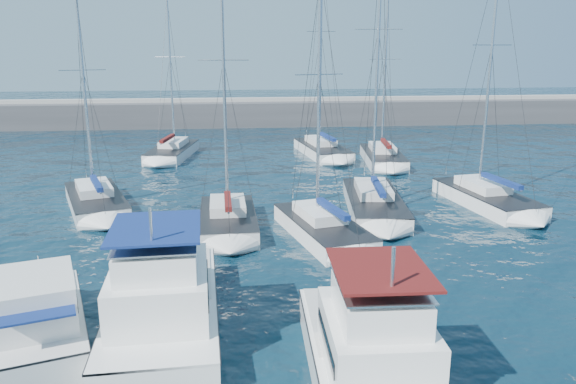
{
  "coord_description": "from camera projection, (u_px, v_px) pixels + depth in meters",
  "views": [
    {
      "loc": [
        -4.68,
        -20.0,
        9.99
      ],
      "look_at": [
        -2.08,
        6.4,
        3.0
      ],
      "focal_mm": 35.0,
      "sensor_mm": 36.0,
      "label": 1
    }
  ],
  "objects": [
    {
      "name": "ground",
      "position": [
        356.0,
        305.0,
        22.24
      ],
      "size": [
        220.0,
        220.0,
        0.0
      ],
      "primitive_type": "plane",
      "color": "black",
      "rests_on": "ground"
    },
    {
      "name": "breakwater",
      "position": [
        269.0,
        116.0,
        72.01
      ],
      "size": [
        160.0,
        6.0,
        4.45
      ],
      "color": "#424244",
      "rests_on": "ground"
    },
    {
      "name": "motor_yacht_port_outer",
      "position": [
        41.0,
        322.0,
        18.89
      ],
      "size": [
        4.68,
        7.25,
        3.2
      ],
      "rotation": [
        0.0,
        0.0,
        0.31
      ],
      "color": "silver",
      "rests_on": "ground"
    },
    {
      "name": "motor_yacht_port_inner",
      "position": [
        163.0,
        304.0,
        19.79
      ],
      "size": [
        4.31,
        9.62,
        4.69
      ],
      "rotation": [
        0.0,
        0.0,
        0.05
      ],
      "color": "white",
      "rests_on": "ground"
    },
    {
      "name": "motor_yacht_stbd_inner",
      "position": [
        370.0,
        357.0,
        16.41
      ],
      "size": [
        3.56,
        8.6,
        4.69
      ],
      "rotation": [
        0.0,
        0.0,
        -0.03
      ],
      "color": "white",
      "rests_on": "ground"
    },
    {
      "name": "sailboat_mid_a",
      "position": [
        96.0,
        201.0,
        35.1
      ],
      "size": [
        5.62,
        8.78,
        13.57
      ],
      "rotation": [
        0.0,
        0.0,
        0.34
      ],
      "color": "white",
      "rests_on": "ground"
    },
    {
      "name": "sailboat_mid_b",
      "position": [
        228.0,
        220.0,
        31.27
      ],
      "size": [
        3.25,
        7.34,
        14.71
      ],
      "rotation": [
        0.0,
        0.0,
        0.03
      ],
      "color": "silver",
      "rests_on": "ground"
    },
    {
      "name": "sailboat_mid_c",
      "position": [
        322.0,
        228.0,
        29.89
      ],
      "size": [
        4.72,
        8.33,
        13.59
      ],
      "rotation": [
        0.0,
        0.0,
        0.24
      ],
      "color": "white",
      "rests_on": "ground"
    },
    {
      "name": "sailboat_mid_d",
      "position": [
        374.0,
        202.0,
        34.7
      ],
      "size": [
        4.26,
        9.73,
        17.5
      ],
      "rotation": [
        0.0,
        0.0,
        -0.12
      ],
      "color": "silver",
      "rests_on": "ground"
    },
    {
      "name": "sailboat_mid_e",
      "position": [
        486.0,
        197.0,
        35.81
      ],
      "size": [
        4.34,
        8.76,
        16.0
      ],
      "rotation": [
        0.0,
        0.0,
        0.16
      ],
      "color": "white",
      "rests_on": "ground"
    },
    {
      "name": "sailboat_back_a",
      "position": [
        172.0,
        151.0,
        51.32
      ],
      "size": [
        4.4,
        8.98,
        14.25
      ],
      "rotation": [
        0.0,
        0.0,
        -0.16
      ],
      "color": "white",
      "rests_on": "ground"
    },
    {
      "name": "sailboat_back_b",
      "position": [
        322.0,
        149.0,
        52.28
      ],
      "size": [
        4.45,
        9.46,
        17.95
      ],
      "rotation": [
        0.0,
        0.0,
        0.15
      ],
      "color": "white",
      "rests_on": "ground"
    },
    {
      "name": "sailboat_back_c",
      "position": [
        383.0,
        157.0,
        48.83
      ],
      "size": [
        3.97,
        8.82,
        14.05
      ],
      "rotation": [
        0.0,
        0.0,
        -0.11
      ],
      "color": "white",
      "rests_on": "ground"
    }
  ]
}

